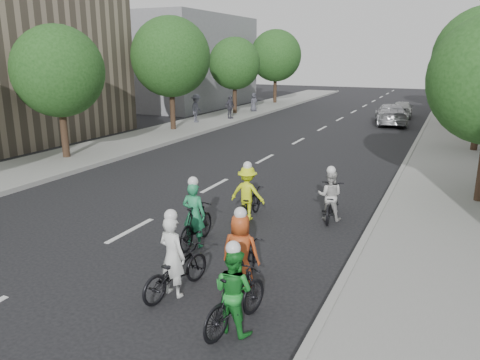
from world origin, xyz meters
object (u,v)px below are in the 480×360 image
Objects in this scene: spectator_1 at (230,107)px; follow_car_trail at (402,109)px; follow_car_lead at (391,114)px; spectator_2 at (254,102)px; cyclist_4 at (330,200)px; cyclist_0 at (242,259)px; cyclist_5 at (175,266)px; cyclist_3 at (195,221)px; cyclist_2 at (248,198)px; spectator_0 at (196,108)px; cyclist_1 at (235,296)px.

follow_car_trail is at bearing -41.79° from spectator_1.
spectator_2 reaches higher than follow_car_lead.
cyclist_4 is 21.18m from spectator_1.
spectator_1 reaches higher than cyclist_0.
cyclist_5 reaches higher than cyclist_0.
cyclist_3 is 1.24× the size of spectator_2.
cyclist_3 is 22.86m from spectator_1.
cyclist_4 is 5.94m from cyclist_5.
spectator_2 is (-12.01, 22.38, 0.31)m from cyclist_4.
cyclist_0 is 29.53m from spectator_2.
follow_car_lead is (-0.95, 20.41, 0.13)m from cyclist_4.
cyclist_3 is at bearing 78.60° from cyclist_2.
spectator_1 is (-10.10, 23.24, 0.39)m from cyclist_5.
spectator_0 is 1.29× the size of spectator_2.
cyclist_5 reaches higher than spectator_1.
cyclist_5 is 1.32× the size of spectator_2.
spectator_2 is at bearing 8.35° from follow_car_trail.
cyclist_3 is 0.96× the size of spectator_0.
cyclist_1 is at bearing 168.67° from cyclist_5.
follow_car_trail is at bearing -78.02° from cyclist_1.
cyclist_1 is 3.90m from cyclist_3.
spectator_2 is (-9.41, 25.74, 0.25)m from cyclist_3.
cyclist_0 reaches higher than follow_car_trail.
follow_car_lead is (-0.32, 25.28, 0.10)m from cyclist_0.
cyclist_3 is 27.41m from spectator_2.
spectator_1 is at bearing -56.27° from cyclist_5.
cyclist_4 is 0.40× the size of follow_car_lead.
follow_car_lead is (1.24, 21.40, 0.08)m from cyclist_2.
cyclist_1 is 31.14m from follow_car_trail.
spectator_2 is at bearing -59.65° from cyclist_5.
spectator_0 reaches higher than cyclist_2.
spectator_0 is (-13.09, 14.93, 0.52)m from cyclist_4.
spectator_2 is (1.08, 7.45, -0.21)m from spectator_0.
cyclist_2 is 4.71m from cyclist_5.
cyclist_5 is (0.87, -2.33, -0.05)m from cyclist_3.
cyclist_2 reaches higher than cyclist_4.
cyclist_1 is at bearing -155.84° from spectator_0.
spectator_1 reaches higher than spectator_2.
spectator_1 is 4.83m from spectator_2.
spectator_0 reaches higher than follow_car_trail.
cyclist_5 reaches higher than spectator_2.
cyclist_1 is 0.50× the size of follow_car_trail.
spectator_1 is at bearing 3.53° from follow_car_lead.
cyclist_5 is 26.11m from follow_car_lead.
spectator_2 is at bearing -73.49° from cyclist_3.
cyclist_2 is (-2.11, 5.34, -0.01)m from cyclist_1.
spectator_2 is at bearing -68.89° from cyclist_2.
spectator_0 is 2.92m from spectator_1.
cyclist_2 reaches higher than spectator_2.
cyclist_0 is 1.57m from cyclist_1.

